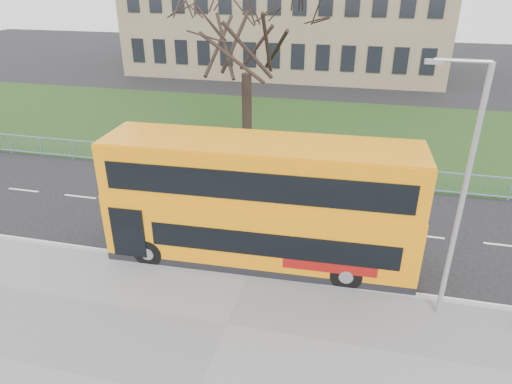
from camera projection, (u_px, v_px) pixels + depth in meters
ground at (259, 251)px, 16.85m from camera, size 120.00×120.00×0.00m
kerb at (249, 274)px, 15.46m from camera, size 80.00×0.20×0.14m
grass_verge at (309, 131)px, 29.36m from camera, size 80.00×15.40×0.08m
guard_railing at (289, 169)px, 22.39m from camera, size 40.00×0.12×1.10m
bare_tree at (246, 58)px, 23.95m from camera, size 7.20×7.20×10.28m
yellow_bus at (260, 201)px, 15.36m from camera, size 10.53×2.86×4.38m
street_lamp at (461, 190)px, 11.93m from camera, size 1.56×0.17×7.36m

